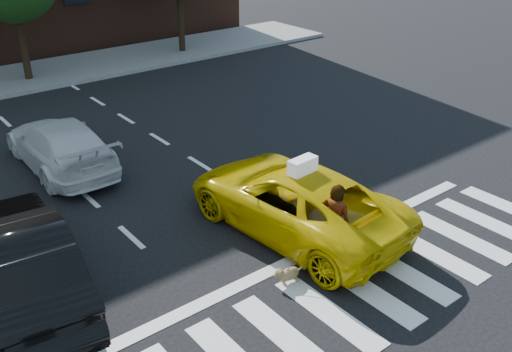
{
  "coord_description": "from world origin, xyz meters",
  "views": [
    {
      "loc": [
        -5.94,
        -5.43,
        6.69
      ],
      "look_at": [
        0.98,
        3.33,
        1.1
      ],
      "focal_mm": 40.0,
      "sensor_mm": 36.0,
      "label": 1
    }
  ],
  "objects_px": {
    "taxi": "(295,200)",
    "dog": "(287,274)",
    "black_sedan": "(16,261)",
    "white_suv": "(60,145)",
    "woman": "(336,224)"
  },
  "relations": [
    {
      "from": "white_suv",
      "to": "dog",
      "type": "bearing_deg",
      "value": 101.52
    },
    {
      "from": "taxi",
      "to": "dog",
      "type": "xyz_separation_m",
      "value": [
        -1.41,
        -1.39,
        -0.53
      ]
    },
    {
      "from": "black_sedan",
      "to": "woman",
      "type": "height_order",
      "value": "woman"
    },
    {
      "from": "taxi",
      "to": "black_sedan",
      "type": "bearing_deg",
      "value": -18.05
    },
    {
      "from": "black_sedan",
      "to": "taxi",
      "type": "bearing_deg",
      "value": 173.14
    },
    {
      "from": "taxi",
      "to": "black_sedan",
      "type": "relative_size",
      "value": 1.06
    },
    {
      "from": "white_suv",
      "to": "dog",
      "type": "relative_size",
      "value": 7.66
    },
    {
      "from": "taxi",
      "to": "dog",
      "type": "relative_size",
      "value": 8.77
    },
    {
      "from": "taxi",
      "to": "black_sedan",
      "type": "xyz_separation_m",
      "value": [
        -5.5,
        1.28,
        0.09
      ]
    },
    {
      "from": "white_suv",
      "to": "woman",
      "type": "relative_size",
      "value": 2.66
    },
    {
      "from": "white_suv",
      "to": "taxi",
      "type": "bearing_deg",
      "value": 115.42
    },
    {
      "from": "black_sedan",
      "to": "white_suv",
      "type": "xyz_separation_m",
      "value": [
        2.7,
        4.92,
        -0.15
      ]
    },
    {
      "from": "white_suv",
      "to": "dog",
      "type": "xyz_separation_m",
      "value": [
        1.39,
        -7.59,
        -0.46
      ]
    },
    {
      "from": "white_suv",
      "to": "woman",
      "type": "distance_m",
      "value": 8.04
    },
    {
      "from": "black_sedan",
      "to": "dog",
      "type": "relative_size",
      "value": 8.29
    }
  ]
}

